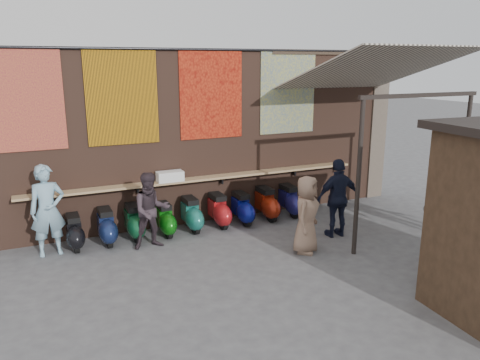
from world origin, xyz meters
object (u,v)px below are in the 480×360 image
Objects in this scene: scooter_stool_2 at (134,222)px; shopper_grey at (452,196)px; diner_right at (151,211)px; scooter_stool_7 at (266,204)px; diner_left at (48,210)px; shelf_box at (170,176)px; scooter_stool_3 at (165,220)px; scooter_stool_4 at (191,215)px; shopper_navy at (338,198)px; shopper_tan at (306,215)px; scooter_stool_8 at (290,201)px; scooter_stool_1 at (107,227)px; scooter_stool_0 at (75,233)px; scooter_stool_6 at (242,209)px; scooter_stool_5 at (219,211)px.

shopper_grey reaches higher than scooter_stool_2.
diner_right is (0.24, -0.64, 0.42)m from scooter_stool_2.
scooter_stool_7 is 3.06m from diner_right.
scooter_stool_2 is 0.43× the size of diner_left.
shelf_box reaches higher than scooter_stool_3.
shopper_grey reaches higher than diner_right.
scooter_stool_4 is 0.46× the size of shopper_navy.
shopper_tan is (-3.35, 0.55, -0.12)m from shopper_grey.
scooter_stool_8 is (2.94, -0.29, -0.86)m from shelf_box.
shopper_grey is at bearing -20.99° from scooter_stool_1.
scooter_stool_0 is at bearing 3.06° from shopper_grey.
shopper_tan is at bearing -96.23° from scooter_stool_7.
shopper_tan is at bearing 13.01° from shopper_grey.
shopper_tan is (2.97, -2.14, 0.41)m from scooter_stool_2.
scooter_stool_4 is 0.50× the size of diner_right.
shopper_tan is at bearing 28.08° from shopper_navy.
scooter_stool_8 reaches higher than scooter_stool_0.
scooter_stool_1 is 0.49× the size of diner_right.
shelf_box is 1.87m from scooter_stool_6.
diner_left is 1.98m from diner_right.
scooter_stool_2 is at bearing 179.63° from scooter_stool_8.
diner_right is (1.92, -0.49, -0.12)m from diner_left.
scooter_stool_1 is 4.15m from shopper_tan.
scooter_stool_1 is 3.78m from scooter_stool_7.
scooter_stool_5 is 0.58m from scooter_stool_6.
shelf_box is 0.73× the size of scooter_stool_8.
scooter_stool_1 is 4.44m from scooter_stool_8.
scooter_stool_2 is 4.42m from shopper_navy.
shopper_navy is (1.54, -1.60, 0.49)m from scooter_stool_6.
scooter_stool_2 is at bearing -0.76° from shopper_grey.
shopper_grey is 1.16× the size of shopper_tan.
shelf_box is 0.99m from scooter_stool_4.
shopper_grey is at bearing -28.67° from shelf_box.
scooter_stool_7 reaches higher than scooter_stool_8.
shopper_tan reaches higher than scooter_stool_7.
scooter_stool_3 is 3.18m from scooter_stool_8.
scooter_stool_2 is (-0.91, -0.26, -0.87)m from shelf_box.
scooter_stool_1 is at bearing 1.17° from scooter_stool_0.
diner_right reaches higher than shelf_box.
shopper_grey reaches higher than scooter_stool_7.
shopper_grey is (4.36, -2.66, 0.53)m from scooter_stool_5.
scooter_stool_6 is 0.49× the size of shopper_tan.
scooter_stool_8 is at bearing 0.37° from scooter_stool_0.
shopper_navy is (2.78, -1.64, 0.48)m from scooter_stool_4.
scooter_stool_2 is 0.43× the size of shopper_grey.
scooter_stool_0 is 0.98× the size of scooter_stool_3.
shopper_grey is (5.03, -2.66, 0.53)m from scooter_stool_4.
scooter_stool_8 is at bearing 0.26° from scooter_stool_1.
scooter_stool_7 is (3.20, -0.02, 0.01)m from scooter_stool_2.
scooter_stool_2 is 0.97× the size of scooter_stool_7.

